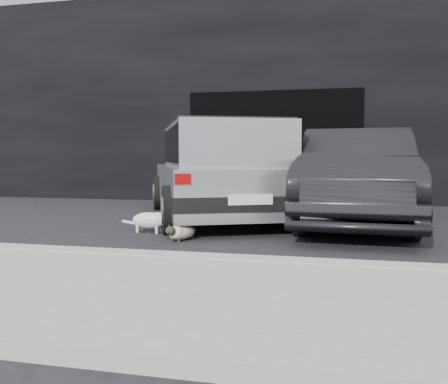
% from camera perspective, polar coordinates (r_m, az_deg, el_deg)
% --- Properties ---
extents(ground, '(80.00, 80.00, 0.00)m').
position_cam_1_polar(ground, '(7.49, -5.50, -4.06)').
color(ground, black).
rests_on(ground, ground).
extents(building_facade, '(34.00, 4.00, 5.00)m').
position_cam_1_polar(building_facade, '(13.17, 7.08, 10.44)').
color(building_facade, black).
rests_on(building_facade, ground).
extents(garage_opening, '(4.00, 0.10, 2.60)m').
position_cam_1_polar(garage_opening, '(11.10, 5.96, 5.39)').
color(garage_opening, black).
rests_on(garage_opening, ground).
extents(curb, '(18.00, 0.25, 0.12)m').
position_cam_1_polar(curb, '(4.74, -3.92, -8.21)').
color(curb, gray).
rests_on(curb, ground).
extents(sidewalk, '(18.00, 2.20, 0.11)m').
position_cam_1_polar(sidewalk, '(3.65, -9.50, -12.19)').
color(sidewalk, gray).
rests_on(sidewalk, ground).
extents(silver_hatchback, '(3.63, 4.92, 1.66)m').
position_cam_1_polar(silver_hatchback, '(8.22, -0.33, 3.05)').
color(silver_hatchback, '#B6B8BB').
rests_on(silver_hatchback, ground).
extents(second_car, '(1.82, 4.73, 1.54)m').
position_cam_1_polar(second_car, '(7.82, 15.60, 1.81)').
color(second_car, black).
rests_on(second_car, ground).
extents(cat_siamese, '(0.37, 0.66, 0.24)m').
position_cam_1_polar(cat_siamese, '(6.16, -5.32, -4.85)').
color(cat_siamese, beige).
rests_on(cat_siamese, ground).
extents(cat_white, '(0.80, 0.36, 0.37)m').
position_cam_1_polar(cat_white, '(6.85, -8.71, -3.33)').
color(cat_white, silver).
rests_on(cat_white, ground).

